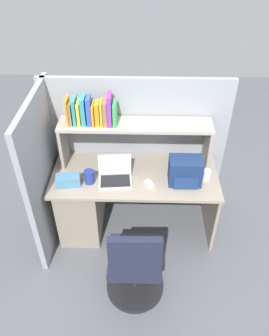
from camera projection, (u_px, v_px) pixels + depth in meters
name	position (u px, v px, depth m)	size (l,w,h in m)	color
ground_plane	(135.00, 225.00, 3.67)	(8.00, 8.00, 0.00)	#595B60
desk	(97.00, 198.00, 3.43)	(1.60, 0.70, 0.73)	gray
cubicle_partition_rear	(136.00, 148.00, 3.48)	(1.84, 0.05, 1.55)	gray
cubicle_partition_left	(45.00, 173.00, 3.16)	(0.05, 1.06, 1.55)	gray
overhead_hutch	(135.00, 132.00, 3.15)	(1.44, 0.28, 0.45)	gray
reference_books_on_shelf	(93.00, 111.00, 3.02)	(0.45, 0.19, 0.29)	orange
laptop	(115.00, 175.00, 3.13)	(0.33, 0.29, 0.22)	#B7BABF
backpack	(185.00, 171.00, 3.05)	(0.30, 0.22, 0.26)	navy
computer_mouse	(149.00, 184.00, 3.08)	(0.06, 0.10, 0.03)	silver
paper_cup	(207.00, 175.00, 3.13)	(0.08, 0.08, 0.11)	white
tissue_box	(68.00, 180.00, 3.07)	(0.22, 0.12, 0.10)	teal
snack_canister	(89.00, 177.00, 3.09)	(0.10, 0.10, 0.13)	navy
office_chair	(135.00, 267.00, 2.80)	(0.52, 0.52, 0.93)	black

